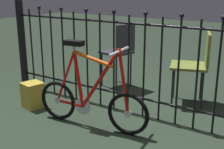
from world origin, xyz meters
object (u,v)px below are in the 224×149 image
chair_olive (196,61)px  display_crate (33,95)px  bicycle (91,98)px  chair_charcoal (120,49)px

chair_olive → display_crate: (-1.54, -1.16, -0.39)m
bicycle → chair_charcoal: size_ratio=1.37×
chair_charcoal → chair_olive: (1.08, -0.03, -0.02)m
display_crate → chair_olive: bearing=36.9°
bicycle → chair_charcoal: (-0.42, 1.22, 0.25)m
bicycle → chair_charcoal: 1.31m
chair_charcoal → display_crate: chair_charcoal is taller
bicycle → chair_olive: bearing=60.9°
bicycle → chair_charcoal: chair_charcoal is taller
chair_olive → bicycle: bearing=-119.1°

